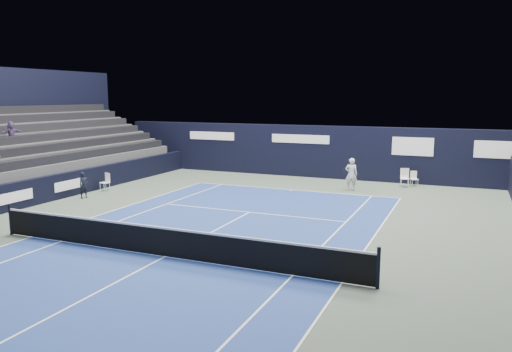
% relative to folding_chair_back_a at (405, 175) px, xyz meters
% --- Properties ---
extents(ground, '(48.00, 48.00, 0.00)m').
position_rel_folding_chair_back_a_xyz_m(ground, '(-5.26, -13.18, -0.67)').
color(ground, '#47554B').
rests_on(ground, ground).
extents(court_surface, '(10.97, 23.77, 0.01)m').
position_rel_folding_chair_back_a_xyz_m(court_surface, '(-5.26, -15.18, -0.66)').
color(court_surface, navy).
rests_on(court_surface, ground).
extents(folding_chair_back_a, '(0.52, 0.55, 1.00)m').
position_rel_folding_chair_back_a_xyz_m(folding_chair_back_a, '(0.00, 0.00, 0.00)').
color(folding_chair_back_a, white).
rests_on(folding_chair_back_a, ground).
extents(folding_chair_back_b, '(0.47, 0.46, 0.81)m').
position_rel_folding_chair_back_a_xyz_m(folding_chair_back_b, '(0.44, 0.48, -0.21)').
color(folding_chair_back_b, white).
rests_on(folding_chair_back_b, ground).
extents(line_judge_chair, '(0.50, 0.49, 0.92)m').
position_rel_folding_chair_back_a_xyz_m(line_judge_chair, '(-14.08, -7.20, -0.15)').
color(line_judge_chair, white).
rests_on(line_judge_chair, ground).
extents(line_judge, '(0.45, 0.54, 1.26)m').
position_rel_folding_chair_back_a_xyz_m(line_judge, '(-13.78, -9.16, -0.04)').
color(line_judge, black).
rests_on(line_judge, ground).
extents(court_markings, '(11.03, 23.83, 0.00)m').
position_rel_folding_chair_back_a_xyz_m(court_markings, '(-5.26, -15.18, -0.66)').
color(court_markings, white).
rests_on(court_markings, court_surface).
extents(tennis_net, '(12.90, 0.10, 1.10)m').
position_rel_folding_chair_back_a_xyz_m(tennis_net, '(-5.26, -15.18, -0.16)').
color(tennis_net, black).
rests_on(tennis_net, ground).
extents(back_sponsor_wall, '(26.00, 0.63, 3.10)m').
position_rel_folding_chair_back_a_xyz_m(back_sponsor_wall, '(-5.26, 1.32, 0.88)').
color(back_sponsor_wall, black).
rests_on(back_sponsor_wall, ground).
extents(side_barrier_left, '(0.33, 22.00, 1.20)m').
position_rel_folding_chair_back_a_xyz_m(side_barrier_left, '(-14.76, -9.20, -0.07)').
color(side_barrier_left, black).
rests_on(side_barrier_left, ground).
extents(spectator_stand, '(6.00, 18.00, 6.40)m').
position_rel_folding_chair_back_a_xyz_m(spectator_stand, '(-18.54, -8.19, 1.29)').
color(spectator_stand, '#47474A').
rests_on(spectator_stand, ground).
extents(tennis_player, '(0.70, 0.89, 1.70)m').
position_rel_folding_chair_back_a_xyz_m(tennis_player, '(-2.43, -2.16, 0.18)').
color(tennis_player, silver).
rests_on(tennis_player, ground).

